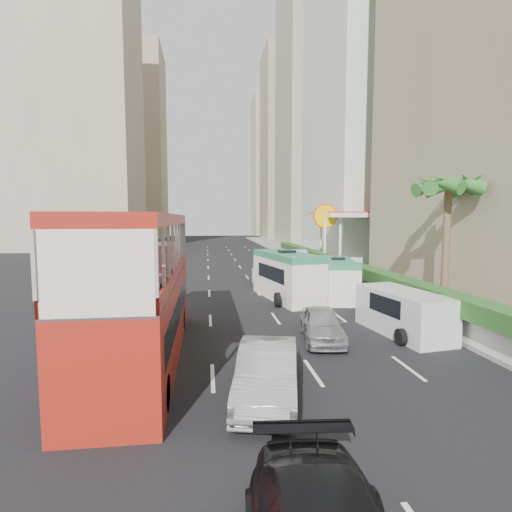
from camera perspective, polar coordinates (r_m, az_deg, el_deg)
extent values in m
plane|color=black|center=(15.31, 7.65, -13.38)|extent=(200.00, 200.00, 0.00)
cube|color=maroon|center=(14.39, -16.07, -4.36)|extent=(2.50, 11.00, 5.06)
imported|color=#ABAEB2|center=(11.62, 1.61, -19.64)|extent=(2.43, 4.72, 1.48)
imported|color=#ABAEB2|center=(16.69, 9.35, -11.81)|extent=(2.10, 4.08, 1.33)
imported|color=silver|center=(31.18, 1.24, -3.66)|extent=(2.43, 4.52, 1.21)
cube|color=silver|center=(24.41, 4.42, -2.85)|extent=(3.39, 6.70, 2.84)
cube|color=silver|center=(25.06, 11.56, -3.23)|extent=(2.71, 5.64, 2.40)
cube|color=silver|center=(18.23, 20.26, -7.59)|extent=(2.53, 4.85, 1.85)
cube|color=silver|center=(35.78, 5.77, -0.94)|extent=(2.91, 5.18, 1.96)
cube|color=#99968C|center=(41.32, 10.93, -1.39)|extent=(6.00, 120.00, 0.18)
cube|color=silver|center=(30.02, 12.34, -2.83)|extent=(0.30, 44.00, 1.00)
cube|color=#2D6626|center=(29.91, 12.37, -1.22)|extent=(1.10, 44.00, 0.70)
cylinder|color=brown|center=(21.44, 25.49, 0.77)|extent=(0.36, 0.36, 6.40)
cube|color=silver|center=(39.54, 13.27, 2.13)|extent=(6.50, 8.00, 5.50)
cube|color=white|center=(57.94, 18.12, 29.72)|extent=(16.00, 18.00, 58.00)
cube|color=#B5A38F|center=(77.85, 10.01, 20.29)|extent=(16.00, 16.00, 50.00)
cube|color=tan|center=(99.70, 5.21, 15.26)|extent=(14.00, 14.00, 44.00)
cube|color=#B5A38F|center=(120.76, 2.93, 12.59)|extent=(14.00, 14.00, 40.00)
cube|color=#B5A38F|center=(74.95, -24.20, 21.30)|extent=(18.00, 18.00, 52.00)
cube|color=tan|center=(107.14, -17.39, 14.89)|extent=(16.00, 16.00, 46.00)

